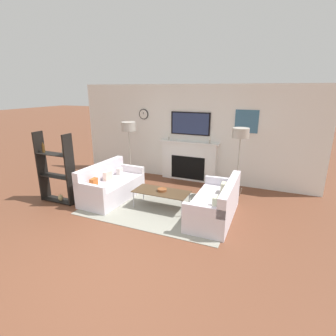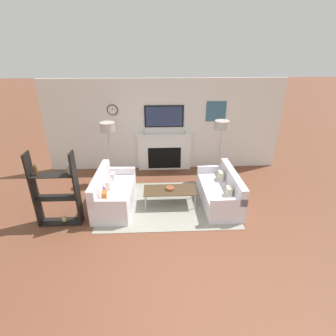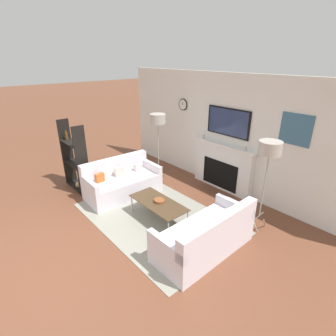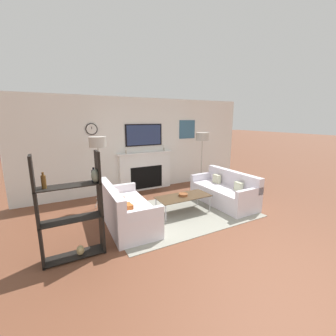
# 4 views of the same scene
# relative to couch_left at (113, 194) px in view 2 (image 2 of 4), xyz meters

# --- Properties ---
(ground_plane) EXTENTS (60.00, 60.00, 0.00)m
(ground_plane) POSITION_rel_couch_left_xyz_m (1.29, -2.13, -0.30)
(ground_plane) COLOR brown
(fireplace_wall) EXTENTS (6.98, 0.28, 2.70)m
(fireplace_wall) POSITION_rel_couch_left_xyz_m (1.30, 2.12, 0.91)
(fireplace_wall) COLOR white
(fireplace_wall) RESTS_ON ground_plane
(area_rug) EXTENTS (3.19, 2.13, 0.01)m
(area_rug) POSITION_rel_couch_left_xyz_m (1.29, -0.00, -0.30)
(area_rug) COLOR gray
(area_rug) RESTS_ON ground_plane
(couch_left) EXTENTS (0.88, 1.71, 0.85)m
(couch_left) POSITION_rel_couch_left_xyz_m (0.00, 0.00, 0.00)
(couch_left) COLOR silver
(couch_left) RESTS_ON ground_plane
(couch_right) EXTENTS (0.81, 1.75, 0.81)m
(couch_right) POSITION_rel_couch_left_xyz_m (2.58, -0.00, -0.01)
(couch_right) COLOR silver
(couch_right) RESTS_ON ground_plane
(coffee_table) EXTENTS (1.24, 0.56, 0.40)m
(coffee_table) POSITION_rel_couch_left_xyz_m (1.35, -0.01, 0.07)
(coffee_table) COLOR #4C3823
(coffee_table) RESTS_ON ground_plane
(decorative_bowl) EXTENTS (0.21, 0.21, 0.06)m
(decorative_bowl) POSITION_rel_couch_left_xyz_m (1.36, 0.02, 0.13)
(decorative_bowl) COLOR brown
(decorative_bowl) RESTS_ON coffee_table
(floor_lamp_left) EXTENTS (0.39, 0.39, 1.71)m
(floor_lamp_left) POSITION_rel_couch_left_xyz_m (-0.21, 1.26, 1.25)
(floor_lamp_left) COLOR #9E998E
(floor_lamp_left) RESTS_ON ground_plane
(floor_lamp_right) EXTENTS (0.39, 0.39, 1.72)m
(floor_lamp_right) POSITION_rel_couch_left_xyz_m (2.79, 1.26, 1.27)
(floor_lamp_right) COLOR #9E998E
(floor_lamp_right) RESTS_ON ground_plane
(shelf_unit) EXTENTS (0.90, 0.28, 1.64)m
(shelf_unit) POSITION_rel_couch_left_xyz_m (-1.01, -0.64, 0.48)
(shelf_unit) COLOR black
(shelf_unit) RESTS_ON ground_plane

